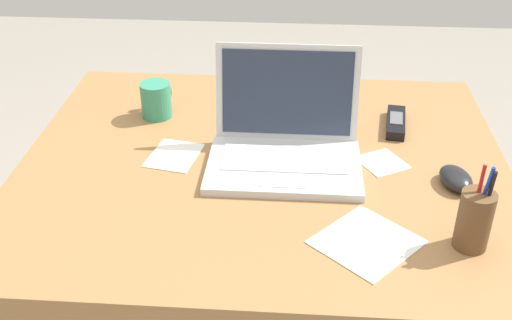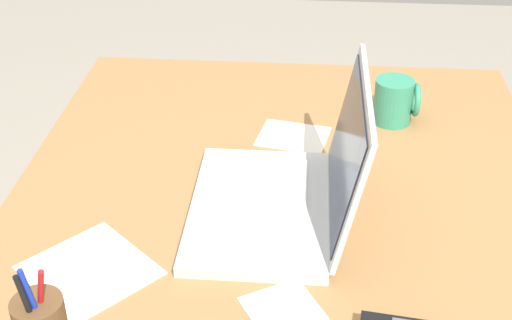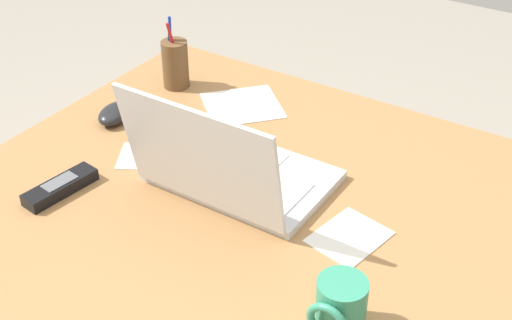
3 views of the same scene
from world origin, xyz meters
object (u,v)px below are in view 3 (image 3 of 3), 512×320
object	(u,v)px
coffee_mug_white	(340,307)
laptop	(230,170)
cordless_phone	(60,187)
pen_holder	(175,64)
computer_mouse	(115,113)

from	to	relation	value
coffee_mug_white	laptop	bearing A→B (deg)	-30.89
laptop	cordless_phone	distance (m)	0.33
laptop	pen_holder	xyz separation A→B (m)	(0.35, -0.28, 0.01)
laptop	coffee_mug_white	xyz separation A→B (m)	(-0.33, 0.20, -0.00)
coffee_mug_white	pen_holder	size ratio (longest dim) A/B	0.52
computer_mouse	cordless_phone	world-z (taller)	computer_mouse
computer_mouse	coffee_mug_white	world-z (taller)	coffee_mug_white
pen_holder	cordless_phone	bearing A→B (deg)	100.12
coffee_mug_white	pen_holder	bearing A→B (deg)	-35.01
laptop	coffee_mug_white	distance (m)	0.39
computer_mouse	coffee_mug_white	xyz separation A→B (m)	(-0.70, 0.28, 0.03)
computer_mouse	laptop	bearing A→B (deg)	155.47
laptop	pen_holder	size ratio (longest dim) A/B	1.93
cordless_phone	computer_mouse	bearing A→B (deg)	-69.68
laptop	pen_holder	distance (m)	0.45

